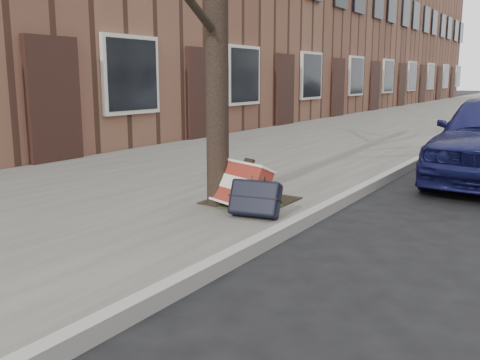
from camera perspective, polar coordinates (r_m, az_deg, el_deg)
The scene contains 6 objects.
ground at distance 4.10m, azimuth 17.02°, elevation -10.47°, with size 120.00×120.00×0.00m, color black.
near_sidewalk at distance 19.33m, azimuth 18.17°, elevation 6.23°, with size 5.00×70.00×0.12m, color slate.
house_near at distance 22.44m, azimuth 4.04°, elevation 16.12°, with size 6.80×40.00×7.00m, color brown.
dirt_patch at distance 5.88m, azimuth 1.17°, elevation -2.20°, with size 0.85×0.85×0.01m, color black.
suitcase_red at distance 5.44m, azimuth 0.17°, elevation -0.66°, with size 0.65×0.18×0.47m, color maroon.
suitcase_navy at distance 5.17m, azimuth 1.64°, elevation -1.92°, with size 0.49×0.16×0.35m, color black.
Camera 1 is at (0.93, -3.71, 1.46)m, focal length 40.00 mm.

